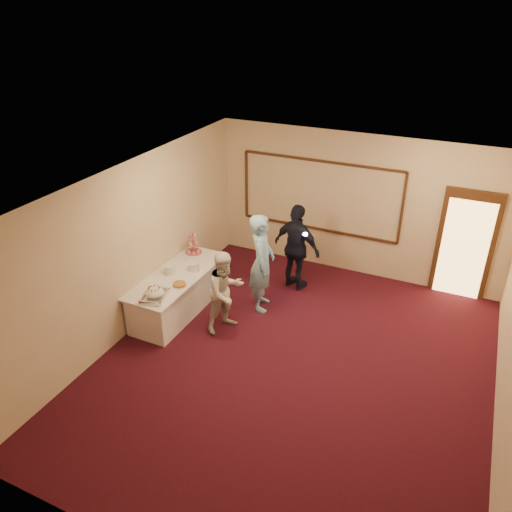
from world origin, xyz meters
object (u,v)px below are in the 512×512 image
Objects in this scene: pavlova_tray at (155,294)px; buffet_table at (179,292)px; cupcake_stand at (193,245)px; man at (262,263)px; guest at (297,248)px; tart at (180,285)px; woman at (226,292)px; plate_stack_b at (194,267)px; plate_stack_a at (171,270)px.

buffet_table is at bearing 96.53° from pavlova_tray.
cupcake_stand is 1.55m from man.
tart is at bearing 70.21° from guest.
woman is at bearing 86.94° from guest.
plate_stack_b is 0.58m from tart.
plate_stack_a is 0.48m from tart.
man is at bearing 51.39° from pavlova_tray.
buffet_table is at bearing -78.53° from cupcake_stand.
woman is at bearing -24.41° from plate_stack_b.
cupcake_stand reaches higher than plate_stack_b.
cupcake_stand is at bearing 99.10° from pavlova_tray.
plate_stack_a reaches higher than buffet_table.
man reaches higher than tart.
woman is (-0.29, -0.89, -0.20)m from man.
guest reaches higher than pavlova_tray.
tart is at bearing -85.91° from plate_stack_b.
tart is at bearing -38.21° from plate_stack_a.
plate_stack_b is at bearing 40.02° from plate_stack_a.
woman is 1.95m from guest.
plate_stack_a is 0.44m from plate_stack_b.
woman reaches higher than buffet_table.
pavlova_tray is 2.04m from man.
tart is (0.44, -1.20, -0.15)m from cupcake_stand.
pavlova_tray reaches higher than plate_stack_b.
man is at bearing 27.74° from plate_stack_a.
pavlova_tray is at bearing -75.20° from plate_stack_a.
man is at bearing 86.25° from guest.
plate_stack_b reaches higher than buffet_table.
cupcake_stand is at bearing 93.85° from plate_stack_a.
tart is at bearing -69.99° from cupcake_stand.
guest reaches higher than woman.
buffet_table is 1.07m from cupcake_stand.
woman is (0.86, -0.39, -0.09)m from plate_stack_b.
plate_stack_b is 0.75× the size of tart.
pavlova_tray is 0.84m from plate_stack_a.
buffet_table is 4.02× the size of pavlova_tray.
buffet_table is at bearing 129.33° from tart.
cupcake_stand is 1.86× the size of tart.
plate_stack_b is (0.12, 1.09, -0.00)m from pavlova_tray.
pavlova_tray is 1.74m from cupcake_stand.
woman is 0.84× the size of guest.
plate_stack_a is 0.11× the size of man.
man is 1.06× the size of guest.
buffet_table is 0.96m from pavlova_tray.
plate_stack_a is (-0.21, 0.81, 0.00)m from pavlova_tray.
man is 1.26× the size of woman.
tart is (0.38, -0.30, -0.06)m from plate_stack_a.
man reaches higher than plate_stack_a.
tart is 0.17× the size of woman.
plate_stack_b is 1.26m from man.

